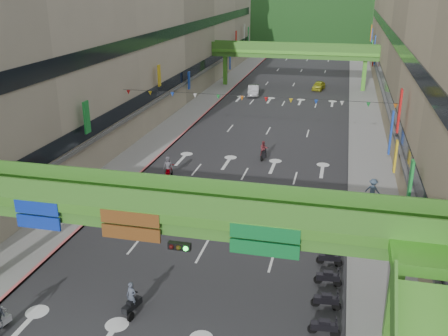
{
  "coord_description": "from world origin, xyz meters",
  "views": [
    {
      "loc": [
        7.83,
        -14.84,
        16.22
      ],
      "look_at": [
        0.0,
        18.0,
        3.5
      ],
      "focal_mm": 40.0,
      "sensor_mm": 36.0,
      "label": 1
    }
  ],
  "objects_px": {
    "scooter_rider_near": "(132,300)",
    "pedestrian_red": "(361,237)",
    "overpass_near": "(182,227)",
    "car_silver": "(253,91)",
    "scooter_rider_mid": "(264,150)",
    "car_yellow": "(319,86)"
  },
  "relations": [
    {
      "from": "scooter_rider_mid",
      "to": "car_yellow",
      "type": "bearing_deg",
      "value": 84.61
    },
    {
      "from": "car_silver",
      "to": "pedestrian_red",
      "type": "height_order",
      "value": "pedestrian_red"
    },
    {
      "from": "scooter_rider_near",
      "to": "scooter_rider_mid",
      "type": "bearing_deg",
      "value": 83.75
    },
    {
      "from": "scooter_rider_near",
      "to": "pedestrian_red",
      "type": "xyz_separation_m",
      "value": [
        11.57,
        9.84,
        -0.06
      ]
    },
    {
      "from": "car_yellow",
      "to": "pedestrian_red",
      "type": "distance_m",
      "value": 50.15
    },
    {
      "from": "overpass_near",
      "to": "scooter_rider_near",
      "type": "bearing_deg",
      "value": -171.93
    },
    {
      "from": "car_silver",
      "to": "car_yellow",
      "type": "bearing_deg",
      "value": 26.38
    },
    {
      "from": "scooter_rider_near",
      "to": "pedestrian_red",
      "type": "height_order",
      "value": "scooter_rider_near"
    },
    {
      "from": "scooter_rider_mid",
      "to": "pedestrian_red",
      "type": "height_order",
      "value": "scooter_rider_mid"
    },
    {
      "from": "overpass_near",
      "to": "car_yellow",
      "type": "bearing_deg",
      "value": 86.8
    },
    {
      "from": "scooter_rider_near",
      "to": "car_silver",
      "type": "bearing_deg",
      "value": 93.53
    },
    {
      "from": "overpass_near",
      "to": "scooter_rider_near",
      "type": "distance_m",
      "value": 5.13
    },
    {
      "from": "car_silver",
      "to": "pedestrian_red",
      "type": "distance_m",
      "value": 45.83
    },
    {
      "from": "car_silver",
      "to": "car_yellow",
      "type": "distance_m",
      "value": 11.34
    },
    {
      "from": "scooter_rider_mid",
      "to": "car_yellow",
      "type": "relative_size",
      "value": 0.47
    },
    {
      "from": "scooter_rider_near",
      "to": "car_silver",
      "type": "xyz_separation_m",
      "value": [
        -3.28,
        53.19,
        -0.11
      ]
    },
    {
      "from": "overpass_near",
      "to": "car_yellow",
      "type": "height_order",
      "value": "overpass_near"
    },
    {
      "from": "scooter_rider_near",
      "to": "scooter_rider_mid",
      "type": "distance_m",
      "value": 25.41
    },
    {
      "from": "pedestrian_red",
      "to": "overpass_near",
      "type": "bearing_deg",
      "value": -156.98
    },
    {
      "from": "scooter_rider_near",
      "to": "car_yellow",
      "type": "bearing_deg",
      "value": 84.24
    },
    {
      "from": "overpass_near",
      "to": "pedestrian_red",
      "type": "relative_size",
      "value": 17.48
    },
    {
      "from": "pedestrian_red",
      "to": "car_silver",
      "type": "bearing_deg",
      "value": 85.09
    }
  ]
}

